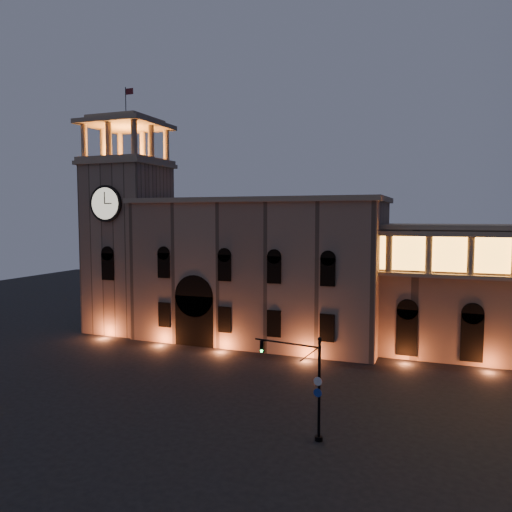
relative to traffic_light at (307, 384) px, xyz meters
The scene contains 4 objects.
ground 11.94m from the traffic_light, 163.90° to the left, with size 160.00×160.00×0.00m, color black.
government_building 28.65m from the traffic_light, 117.31° to the left, with size 30.80×12.80×17.60m.
clock_tower 40.51m from the traffic_light, 142.45° to the left, with size 9.80×9.80×32.40m.
traffic_light is the anchor object (origin of this frame).
Camera 1 is at (19.47, -35.85, 15.45)m, focal length 35.00 mm.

